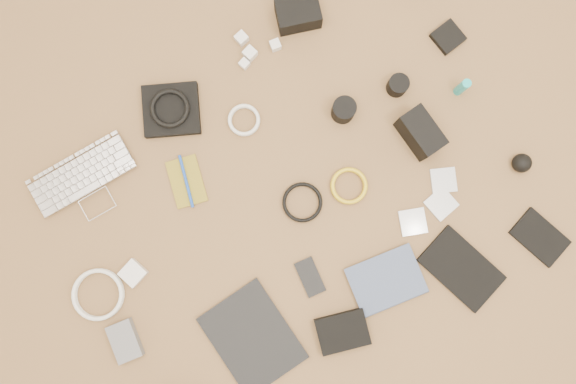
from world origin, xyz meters
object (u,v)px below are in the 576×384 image
laptop (89,187)px  phone (310,277)px  tablet (253,338)px  dslr_camera (298,14)px  paperback (396,305)px

laptop → phone: (0.44, -0.53, -0.01)m
tablet → phone: bearing=12.0°
laptop → phone: laptop is taller
laptop → dslr_camera: 0.79m
dslr_camera → phone: bearing=-99.7°
tablet → dslr_camera: bearing=47.9°
phone → paperback: size_ratio=0.53×
dslr_camera → paperback: 0.90m
dslr_camera → phone: dslr_camera is taller
dslr_camera → laptop: bearing=-152.4°
laptop → paperback: 0.95m
laptop → tablet: bearing=-72.2°
laptop → paperback: (0.62, -0.72, -0.00)m
dslr_camera → tablet: (-0.56, -0.77, -0.03)m
laptop → tablet: size_ratio=1.13×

